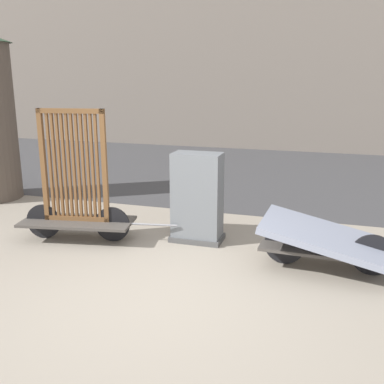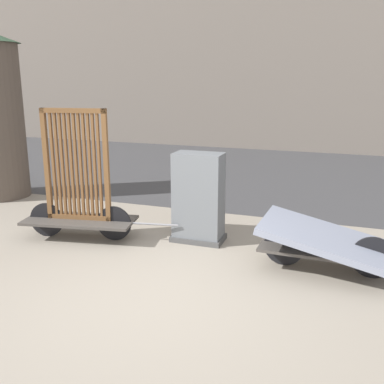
{
  "view_description": "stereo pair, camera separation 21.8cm",
  "coord_description": "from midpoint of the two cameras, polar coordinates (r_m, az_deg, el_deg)",
  "views": [
    {
      "loc": [
        1.79,
        -4.31,
        2.46
      ],
      "look_at": [
        0.0,
        1.41,
        0.9
      ],
      "focal_mm": 42.0,
      "sensor_mm": 36.0,
      "label": 1
    },
    {
      "loc": [
        1.99,
        -4.24,
        2.46
      ],
      "look_at": [
        0.0,
        1.41,
        0.9
      ],
      "focal_mm": 42.0,
      "sensor_mm": 36.0,
      "label": 2
    }
  ],
  "objects": [
    {
      "name": "bike_cart_with_mattress",
      "position": [
        6.05,
        17.89,
        -6.12
      ],
      "size": [
        2.42,
        1.15,
        0.65
      ],
      "rotation": [
        0.0,
        0.0,
        -0.04
      ],
      "color": "#4C4742",
      "rests_on": "ground_plane"
    },
    {
      "name": "road_strip",
      "position": [
        11.84,
        9.82,
        2.4
      ],
      "size": [
        56.0,
        7.5,
        0.01
      ],
      "color": "#424244",
      "rests_on": "ground_plane"
    },
    {
      "name": "ground_plane",
      "position": [
        5.28,
        -4.02,
        -13.2
      ],
      "size": [
        60.0,
        60.0,
        0.0
      ],
      "primitive_type": "plane",
      "color": "gray"
    },
    {
      "name": "utility_cabinet",
      "position": [
        6.76,
        1.75,
        -1.08
      ],
      "size": [
        0.79,
        0.47,
        1.36
      ],
      "color": "#4C4C4C",
      "rests_on": "ground_plane"
    },
    {
      "name": "bike_cart_with_bedframe",
      "position": [
        7.03,
        -13.34,
        -0.45
      ],
      "size": [
        2.42,
        0.98,
        2.0
      ],
      "rotation": [
        0.0,
        0.0,
        0.18
      ],
      "color": "#4C4742",
      "rests_on": "ground_plane"
    }
  ]
}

